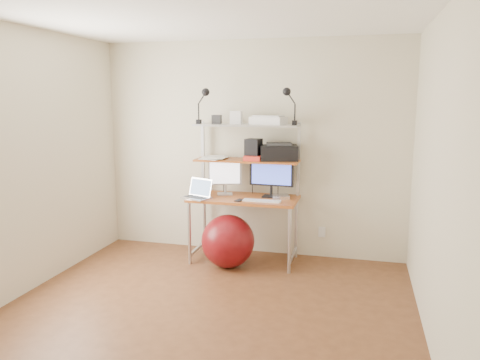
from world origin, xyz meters
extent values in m
plane|color=brown|center=(0.00, 0.00, 0.00)|extent=(3.60, 3.60, 0.00)
plane|color=white|center=(0.00, 0.00, 2.50)|extent=(3.60, 3.60, 0.00)
plane|color=beige|center=(0.00, 1.80, 1.25)|extent=(3.60, 0.00, 3.60)
plane|color=beige|center=(0.00, -1.80, 1.25)|extent=(3.60, 0.00, 3.60)
plane|color=beige|center=(-1.80, 0.00, 1.25)|extent=(0.00, 3.60, 3.60)
plane|color=beige|center=(1.80, 0.00, 1.25)|extent=(0.00, 3.60, 3.60)
cube|color=#AF6022|center=(0.00, 1.44, 0.72)|extent=(1.20, 0.60, 0.03)
cylinder|color=#B4B5BA|center=(-0.56, 1.18, 0.35)|extent=(0.04, 0.04, 0.71)
cylinder|color=#B4B5BA|center=(-0.56, 1.70, 0.35)|extent=(0.04, 0.04, 0.71)
cylinder|color=#B4B5BA|center=(0.56, 1.18, 0.35)|extent=(0.04, 0.04, 0.71)
cylinder|color=#B4B5BA|center=(0.56, 1.70, 0.35)|extent=(0.04, 0.04, 0.71)
cube|color=#B4B5BA|center=(-0.57, 1.70, 1.15)|extent=(0.03, 0.04, 0.84)
cube|color=#B4B5BA|center=(0.57, 1.70, 1.15)|extent=(0.03, 0.04, 0.84)
cube|color=#AF6022|center=(0.00, 1.57, 1.14)|extent=(1.18, 0.34, 0.02)
cube|color=#B4B5BA|center=(0.00, 1.57, 1.54)|extent=(1.18, 0.34, 0.02)
cube|color=silver|center=(0.85, 1.79, 0.30)|extent=(0.08, 0.01, 0.12)
cube|color=#B9B9BE|center=(-0.25, 1.54, 0.75)|extent=(0.21, 0.18, 0.01)
cylinder|color=#B9B9BE|center=(-0.25, 1.56, 0.80)|extent=(0.03, 0.03, 0.10)
cube|color=#B9B9BE|center=(-0.25, 1.56, 0.99)|extent=(0.37, 0.15, 0.29)
plane|color=white|center=(-0.25, 1.54, 0.99)|extent=(0.33, 0.11, 0.34)
cube|color=black|center=(0.29, 1.53, 0.75)|extent=(0.19, 0.15, 0.01)
cylinder|color=black|center=(0.29, 1.55, 0.81)|extent=(0.03, 0.03, 0.11)
cube|color=black|center=(0.29, 1.55, 1.02)|extent=(0.50, 0.06, 0.30)
plane|color=blue|center=(0.29, 1.53, 1.02)|extent=(0.45, 0.03, 0.45)
cube|color=silver|center=(-0.50, 1.26, 0.75)|extent=(0.36, 0.31, 0.01)
cube|color=#2E2E30|center=(-0.50, 1.26, 0.76)|extent=(0.29, 0.22, 0.00)
cube|color=silver|center=(-0.46, 1.35, 0.85)|extent=(0.31, 0.17, 0.20)
plane|color=#6D89B6|center=(-0.46, 1.35, 0.85)|extent=(0.28, 0.17, 0.27)
cube|color=silver|center=(0.23, 1.29, 0.75)|extent=(0.41, 0.12, 0.01)
cube|color=silver|center=(0.40, 1.28, 0.75)|extent=(0.09, 0.07, 0.02)
cube|color=silver|center=(0.40, 1.50, 0.76)|extent=(0.23, 0.23, 0.04)
cube|color=black|center=(-0.01, 1.26, 0.74)|extent=(0.09, 0.14, 0.01)
cube|color=black|center=(0.36, 1.61, 1.23)|extent=(0.46, 0.36, 0.17)
cube|color=#2E2E30|center=(0.36, 1.61, 1.33)|extent=(0.32, 0.26, 0.03)
cube|color=black|center=(0.07, 1.57, 1.27)|extent=(0.19, 0.19, 0.24)
cube|color=red|center=(0.09, 1.49, 1.18)|extent=(0.20, 0.14, 0.05)
cube|color=silver|center=(0.24, 1.59, 1.59)|extent=(0.41, 0.31, 0.08)
cube|color=#B9B9BE|center=(0.24, 1.59, 1.64)|extent=(0.35, 0.25, 0.01)
cube|color=silver|center=(-0.12, 1.56, 1.62)|extent=(0.13, 0.11, 0.15)
cube|color=#2E2E30|center=(-0.36, 1.58, 1.60)|extent=(0.11, 0.11, 0.10)
cube|color=black|center=(-0.54, 1.48, 1.58)|extent=(0.05, 0.06, 0.05)
cylinder|color=black|center=(-0.54, 1.48, 1.69)|extent=(0.02, 0.02, 0.18)
sphere|color=black|center=(-0.45, 1.47, 1.90)|extent=(0.09, 0.09, 0.09)
cube|color=black|center=(0.54, 1.53, 1.58)|extent=(0.05, 0.06, 0.05)
cylinder|color=black|center=(0.54, 1.53, 1.69)|extent=(0.02, 0.02, 0.18)
sphere|color=black|center=(0.45, 1.52, 1.91)|extent=(0.09, 0.09, 0.09)
sphere|color=maroon|center=(-0.12, 1.20, 0.29)|extent=(0.58, 0.58, 0.58)
cube|color=white|center=(-0.45, 1.59, 1.15)|extent=(0.23, 0.30, 0.00)
cube|color=white|center=(-0.37, 1.52, 1.16)|extent=(0.27, 0.32, 0.00)
cube|color=white|center=(-0.38, 1.61, 1.16)|extent=(0.26, 0.31, 0.00)
cube|color=white|center=(-0.34, 1.55, 1.17)|extent=(0.22, 0.29, 0.00)
cube|color=white|center=(-0.38, 1.57, 1.17)|extent=(0.29, 0.33, 0.00)
camera|label=1|loc=(1.25, -3.54, 1.85)|focal=35.00mm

